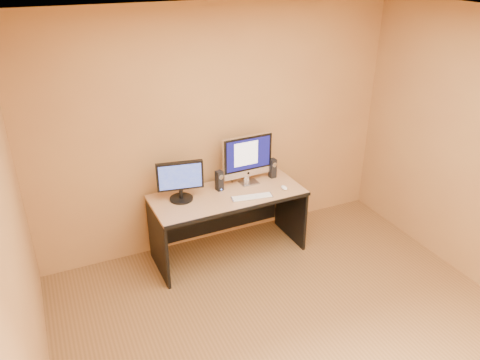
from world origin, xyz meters
The scene contains 12 objects.
floor centered at (0.00, 0.00, 0.00)m, with size 4.00×4.00×0.00m, color brown.
walls centered at (0.00, 0.00, 1.30)m, with size 4.00×4.00×2.60m, color #A57842, non-canonical shape.
ceiling centered at (0.00, 0.00, 2.60)m, with size 4.00×4.00×0.00m, color white.
desk centered at (-0.07, 1.60, 0.37)m, with size 1.59×0.69×0.73m, color #AC7D56, non-canonical shape.
imac centered at (0.24, 1.75, 1.01)m, with size 0.57×0.21×0.55m, color silver, non-canonical shape.
second_monitor centered at (-0.55, 1.69, 0.94)m, with size 0.48×0.24×0.42m, color black, non-canonical shape.
speaker_left centered at (-0.11, 1.73, 0.84)m, with size 0.07×0.07×0.22m, color black, non-canonical shape.
speaker_right centered at (0.54, 1.77, 0.84)m, with size 0.07×0.07×0.22m, color black, non-canonical shape.
keyboard centered at (0.12, 1.42, 0.74)m, with size 0.43×0.12×0.02m, color silver.
mouse centered at (0.52, 1.46, 0.75)m, with size 0.06×0.10×0.04m, color white.
cable_a centered at (0.27, 1.90, 0.74)m, with size 0.01×0.01×0.22m, color black.
cable_b centered at (0.11, 1.91, 0.74)m, with size 0.01×0.01×0.18m, color black.
Camera 1 is at (-1.72, -2.36, 3.01)m, focal length 35.00 mm.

